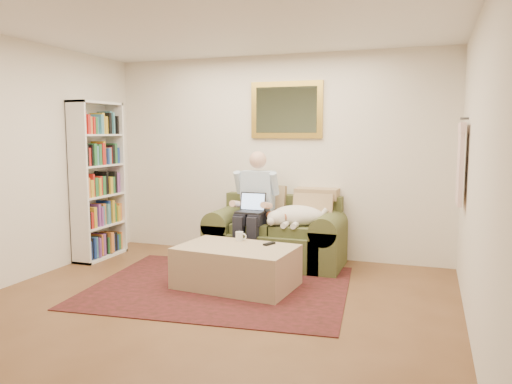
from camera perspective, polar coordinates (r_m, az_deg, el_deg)
The scene contains 12 objects.
room_shell at distance 4.52m, azimuth -5.73°, elevation 2.81°, with size 4.51×5.00×2.61m.
rug at distance 5.35m, azimuth -4.12°, elevation -10.70°, with size 2.62×2.10×0.01m, color black.
sofa at distance 6.18m, azimuth 2.32°, elevation -5.60°, with size 1.65×0.84×0.99m.
seated_man at distance 6.04m, azimuth -0.32°, elevation -1.95°, with size 0.54×0.77×1.38m, color #8CB1D8, non-canonical shape.
laptop at distance 5.98m, azimuth -0.53°, elevation -1.72°, with size 0.32×0.25×0.23m.
sleeping_dog at distance 5.96m, azimuth 4.82°, elevation -2.71°, with size 0.68×0.43×0.25m, color white, non-canonical shape.
ottoman at distance 5.28m, azimuth -2.24°, elevation -8.54°, with size 1.19×0.76×0.43m, color tan.
coffee_mug at distance 5.48m, azimuth -1.92°, elevation -5.08°, with size 0.08×0.08×0.10m, color white.
tv_remote at distance 5.30m, azimuth 1.52°, elevation -5.94°, with size 0.05×0.15×0.02m, color black.
bookshelf at distance 6.69m, azimuth -17.60°, elevation 1.24°, with size 0.28×0.80×2.00m, color white, non-canonical shape.
wall_mirror at distance 6.45m, azimuth 3.49°, elevation 9.35°, with size 0.94×0.04×0.72m.
hanging_shirt at distance 5.35m, azimuth 22.33°, elevation 3.49°, with size 0.06×0.52×0.90m, color #FCD7D0, non-canonical shape.
Camera 1 is at (1.90, -3.73, 1.61)m, focal length 35.00 mm.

